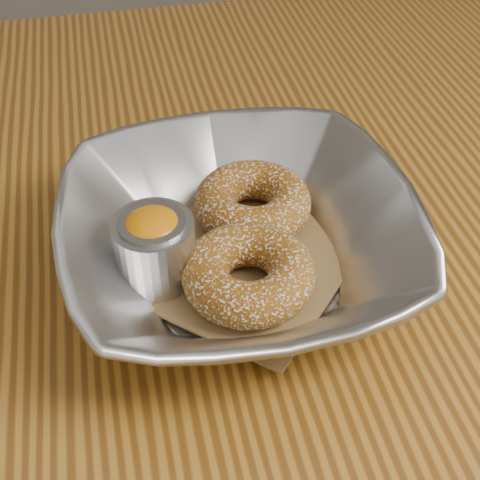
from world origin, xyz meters
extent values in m
cube|color=#8C591C|center=(0.00, 0.00, 0.73)|extent=(1.20, 0.80, 0.04)
imported|color=#B1B3B8|center=(-0.07, -0.07, 0.78)|extent=(0.25, 0.25, 0.06)
cube|color=olive|center=(-0.07, -0.07, 0.76)|extent=(0.20, 0.20, 0.00)
torus|color=#905314|center=(-0.05, -0.03, 0.78)|extent=(0.11, 0.11, 0.03)
torus|color=#905314|center=(-0.07, -0.10, 0.78)|extent=(0.12, 0.12, 0.03)
cylinder|color=#B1B3B8|center=(-0.13, -0.07, 0.78)|extent=(0.06, 0.06, 0.05)
cylinder|color=gray|center=(-0.13, -0.07, 0.79)|extent=(0.05, 0.05, 0.05)
ellipsoid|color=orange|center=(-0.13, -0.07, 0.80)|extent=(0.04, 0.04, 0.03)
camera|label=1|loc=(-0.15, -0.41, 1.10)|focal=50.00mm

